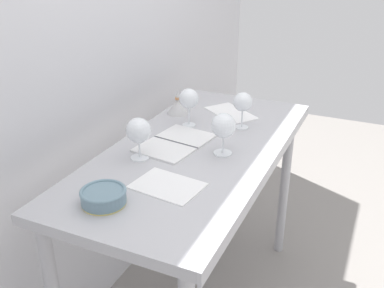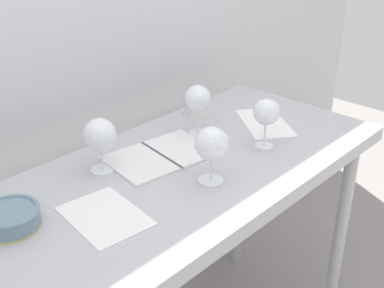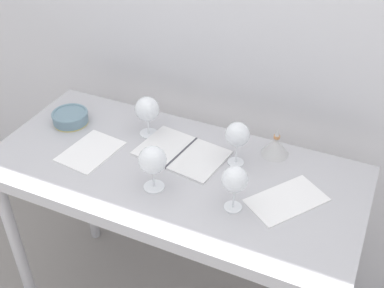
{
  "view_description": "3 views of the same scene",
  "coord_description": "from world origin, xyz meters",
  "px_view_note": "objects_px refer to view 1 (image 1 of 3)",
  "views": [
    {
      "loc": [
        -1.53,
        -0.68,
        1.68
      ],
      "look_at": [
        -0.06,
        -0.01,
        0.94
      ],
      "focal_mm": 41.52,
      "sensor_mm": 36.0,
      "label": 1
    },
    {
      "loc": [
        -0.96,
        -0.95,
        1.65
      ],
      "look_at": [
        0.07,
        0.03,
        0.94
      ],
      "focal_mm": 46.69,
      "sensor_mm": 36.0,
      "label": 2
    },
    {
      "loc": [
        0.64,
        -1.24,
        2.03
      ],
      "look_at": [
        0.06,
        0.04,
        1.0
      ],
      "focal_mm": 45.04,
      "sensor_mm": 36.0,
      "label": 3
    }
  ],
  "objects_px": {
    "wine_glass_near_right": "(243,103)",
    "wine_glass_far_left": "(138,131)",
    "open_notebook": "(175,143)",
    "wine_glass_far_right": "(189,99)",
    "tasting_sheet_upper": "(231,113)",
    "wine_glass_near_center": "(223,126)",
    "tasting_sheet_lower": "(167,185)",
    "tasting_bowl": "(103,196)",
    "decanter_funnel": "(178,106)"
  },
  "relations": [
    {
      "from": "tasting_sheet_upper",
      "to": "wine_glass_far_left",
      "type": "bearing_deg",
      "value": -158.46
    },
    {
      "from": "wine_glass_near_center",
      "to": "tasting_sheet_upper",
      "type": "distance_m",
      "value": 0.48
    },
    {
      "from": "wine_glass_far_left",
      "to": "open_notebook",
      "type": "xyz_separation_m",
      "value": [
        0.18,
        -0.07,
        -0.11
      ]
    },
    {
      "from": "wine_glass_near_center",
      "to": "wine_glass_far_left",
      "type": "distance_m",
      "value": 0.33
    },
    {
      "from": "wine_glass_near_right",
      "to": "open_notebook",
      "type": "distance_m",
      "value": 0.37
    },
    {
      "from": "wine_glass_far_left",
      "to": "open_notebook",
      "type": "height_order",
      "value": "wine_glass_far_left"
    },
    {
      "from": "wine_glass_near_right",
      "to": "open_notebook",
      "type": "relative_size",
      "value": 0.47
    },
    {
      "from": "wine_glass_far_right",
      "to": "tasting_sheet_upper",
      "type": "relative_size",
      "value": 0.66
    },
    {
      "from": "open_notebook",
      "to": "wine_glass_far_right",
      "type": "bearing_deg",
      "value": 17.3
    },
    {
      "from": "wine_glass_far_right",
      "to": "open_notebook",
      "type": "xyz_separation_m",
      "value": [
        -0.21,
        -0.03,
        -0.12
      ]
    },
    {
      "from": "tasting_sheet_upper",
      "to": "tasting_sheet_lower",
      "type": "xyz_separation_m",
      "value": [
        -0.77,
        -0.04,
        0.0
      ]
    },
    {
      "from": "wine_glass_near_right",
      "to": "tasting_sheet_upper",
      "type": "relative_size",
      "value": 0.63
    },
    {
      "from": "wine_glass_far_left",
      "to": "open_notebook",
      "type": "bearing_deg",
      "value": -20.11
    },
    {
      "from": "open_notebook",
      "to": "tasting_bowl",
      "type": "distance_m",
      "value": 0.52
    },
    {
      "from": "open_notebook",
      "to": "tasting_sheet_upper",
      "type": "xyz_separation_m",
      "value": [
        0.44,
        -0.09,
        -0.0
      ]
    },
    {
      "from": "wine_glass_far_right",
      "to": "tasting_sheet_lower",
      "type": "xyz_separation_m",
      "value": [
        -0.54,
        -0.17,
        -0.12
      ]
    },
    {
      "from": "tasting_bowl",
      "to": "tasting_sheet_upper",
      "type": "bearing_deg",
      "value": -5.54
    },
    {
      "from": "wine_glass_far_left",
      "to": "decanter_funnel",
      "type": "relative_size",
      "value": 1.4
    },
    {
      "from": "wine_glass_near_right",
      "to": "open_notebook",
      "type": "height_order",
      "value": "wine_glass_near_right"
    },
    {
      "from": "wine_glass_far_left",
      "to": "tasting_sheet_lower",
      "type": "bearing_deg",
      "value": -126.64
    },
    {
      "from": "wine_glass_near_right",
      "to": "wine_glass_far_left",
      "type": "height_order",
      "value": "same"
    },
    {
      "from": "wine_glass_far_right",
      "to": "wine_glass_near_right",
      "type": "bearing_deg",
      "value": -71.94
    },
    {
      "from": "wine_glass_far_left",
      "to": "wine_glass_near_right",
      "type": "bearing_deg",
      "value": -29.53
    },
    {
      "from": "wine_glass_near_right",
      "to": "tasting_sheet_lower",
      "type": "distance_m",
      "value": 0.63
    },
    {
      "from": "wine_glass_near_right",
      "to": "tasting_bowl",
      "type": "distance_m",
      "value": 0.83
    },
    {
      "from": "open_notebook",
      "to": "tasting_sheet_upper",
      "type": "height_order",
      "value": "open_notebook"
    },
    {
      "from": "wine_glass_near_right",
      "to": "tasting_bowl",
      "type": "bearing_deg",
      "value": 166.07
    },
    {
      "from": "wine_glass_far_right",
      "to": "tasting_sheet_lower",
      "type": "distance_m",
      "value": 0.58
    },
    {
      "from": "wine_glass_near_right",
      "to": "wine_glass_far_left",
      "type": "xyz_separation_m",
      "value": [
        -0.46,
        0.26,
        -0.01
      ]
    },
    {
      "from": "open_notebook",
      "to": "decanter_funnel",
      "type": "xyz_separation_m",
      "value": [
        0.33,
        0.15,
        0.03
      ]
    },
    {
      "from": "wine_glass_near_right",
      "to": "wine_glass_far_left",
      "type": "bearing_deg",
      "value": 150.47
    },
    {
      "from": "wine_glass_near_right",
      "to": "wine_glass_near_center",
      "type": "relative_size",
      "value": 0.98
    },
    {
      "from": "wine_glass_far_right",
      "to": "tasting_sheet_lower",
      "type": "relative_size",
      "value": 0.75
    },
    {
      "from": "wine_glass_near_right",
      "to": "tasting_sheet_upper",
      "type": "xyz_separation_m",
      "value": [
        0.16,
        0.11,
        -0.12
      ]
    },
    {
      "from": "wine_glass_near_center",
      "to": "tasting_sheet_lower",
      "type": "distance_m",
      "value": 0.35
    },
    {
      "from": "wine_glass_near_center",
      "to": "decanter_funnel",
      "type": "bearing_deg",
      "value": 47.71
    },
    {
      "from": "wine_glass_near_right",
      "to": "tasting_sheet_lower",
      "type": "height_order",
      "value": "wine_glass_near_right"
    },
    {
      "from": "tasting_bowl",
      "to": "decanter_funnel",
      "type": "height_order",
      "value": "decanter_funnel"
    },
    {
      "from": "tasting_sheet_upper",
      "to": "tasting_sheet_lower",
      "type": "bearing_deg",
      "value": -141.11
    },
    {
      "from": "open_notebook",
      "to": "wine_glass_far_left",
      "type": "bearing_deg",
      "value": 168.0
    },
    {
      "from": "tasting_sheet_upper",
      "to": "decanter_funnel",
      "type": "bearing_deg",
      "value": 150.9
    },
    {
      "from": "wine_glass_far_right",
      "to": "decanter_funnel",
      "type": "xyz_separation_m",
      "value": [
        0.12,
        0.12,
        -0.09
      ]
    },
    {
      "from": "wine_glass_far_right",
      "to": "tasting_sheet_upper",
      "type": "height_order",
      "value": "wine_glass_far_right"
    },
    {
      "from": "tasting_sheet_lower",
      "to": "decanter_funnel",
      "type": "distance_m",
      "value": 0.71
    },
    {
      "from": "wine_glass_far_left",
      "to": "tasting_sheet_upper",
      "type": "distance_m",
      "value": 0.65
    },
    {
      "from": "tasting_bowl",
      "to": "decanter_funnel",
      "type": "xyz_separation_m",
      "value": [
        0.84,
        0.15,
        0.01
      ]
    },
    {
      "from": "decanter_funnel",
      "to": "tasting_sheet_upper",
      "type": "bearing_deg",
      "value": -64.88
    },
    {
      "from": "wine_glass_far_right",
      "to": "wine_glass_near_right",
      "type": "xyz_separation_m",
      "value": [
        0.08,
        -0.23,
        -0.01
      ]
    },
    {
      "from": "wine_glass_near_center",
      "to": "tasting_sheet_lower",
      "type": "bearing_deg",
      "value": 165.69
    },
    {
      "from": "wine_glass_far_left",
      "to": "decanter_funnel",
      "type": "height_order",
      "value": "wine_glass_far_left"
    }
  ]
}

